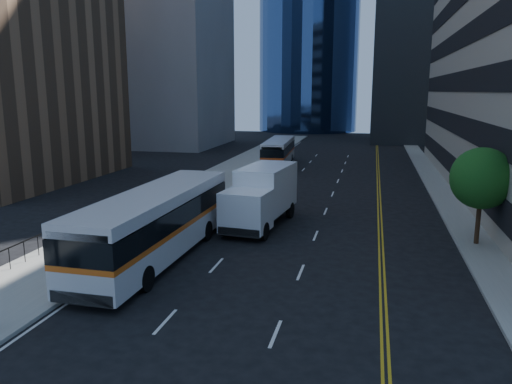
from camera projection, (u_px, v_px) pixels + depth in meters
ground at (282, 288)px, 20.80m from camera, size 160.00×160.00×0.00m
sidewalk_west at (219, 177)px, 46.99m from camera, size 5.00×90.00×0.15m
sidewalk_east at (437, 186)px, 42.64m from camera, size 2.00×90.00×0.15m
midrise_west at (158, 25)px, 73.19m from camera, size 18.00×18.00×35.00m
street_tree at (482, 178)px, 25.71m from camera, size 3.20×3.20×5.10m
bus_front at (157, 222)px, 24.13m from camera, size 3.06×13.06×3.36m
bus_rear at (279, 151)px, 54.89m from camera, size 3.02×11.12×2.84m
box_truck at (261, 196)px, 30.13m from camera, size 3.34×7.62×3.53m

